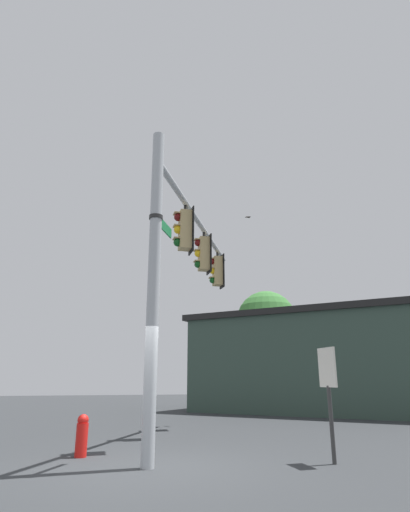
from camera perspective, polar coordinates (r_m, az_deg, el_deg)
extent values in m
plane|color=#2D3033|center=(8.45, -7.79, -26.49)|extent=(80.00, 80.00, 0.00)
cylinder|color=#ADB2B7|center=(8.52, -6.93, -3.62)|extent=(0.25, 0.25, 6.73)
cylinder|color=#ADB2B7|center=(12.98, -0.65, 4.20)|extent=(7.17, 3.81, 0.16)
cylinder|color=black|center=(11.36, -2.67, 6.40)|extent=(0.08, 0.08, 0.18)
cube|color=tan|center=(11.13, -2.72, 3.48)|extent=(0.36, 0.30, 1.05)
sphere|color=#590F0F|center=(11.22, -3.64, 5.24)|extent=(0.22, 0.22, 0.22)
cube|color=tan|center=(11.26, -3.73, 5.71)|extent=(0.24, 0.20, 0.03)
sphere|color=yellow|center=(11.10, -3.67, 3.56)|extent=(0.22, 0.22, 0.22)
cube|color=tan|center=(11.13, -3.76, 4.04)|extent=(0.24, 0.20, 0.03)
sphere|color=#0F4C19|center=(10.99, -3.70, 1.84)|extent=(0.22, 0.22, 0.22)
cube|color=tan|center=(11.01, -3.80, 2.34)|extent=(0.24, 0.20, 0.03)
cube|color=black|center=(11.17, -1.86, 3.40)|extent=(0.54, 0.03, 1.22)
cylinder|color=black|center=(13.37, -0.16, 2.80)|extent=(0.08, 0.08, 0.18)
cube|color=tan|center=(13.18, -0.17, 0.28)|extent=(0.36, 0.30, 1.05)
sphere|color=#590F0F|center=(13.24, -0.95, 1.79)|extent=(0.22, 0.22, 0.22)
cube|color=tan|center=(13.27, -1.04, 2.20)|extent=(0.24, 0.20, 0.03)
sphere|color=yellow|center=(13.14, -0.96, 0.34)|extent=(0.22, 0.22, 0.22)
cube|color=tan|center=(13.16, -1.04, 0.76)|extent=(0.24, 0.20, 0.03)
sphere|color=#0F4C19|center=(13.04, -0.97, -1.14)|extent=(0.22, 0.22, 0.22)
cube|color=tan|center=(13.06, -1.05, -0.71)|extent=(0.24, 0.20, 0.03)
cube|color=black|center=(13.22, 0.55, 0.22)|extent=(0.54, 0.03, 1.22)
cylinder|color=black|center=(15.44, 1.67, 0.16)|extent=(0.08, 0.08, 0.18)
cube|color=tan|center=(15.28, 1.69, -2.05)|extent=(0.36, 0.30, 1.05)
sphere|color=#590F0F|center=(15.32, 1.00, -0.74)|extent=(0.22, 0.22, 0.22)
cube|color=tan|center=(15.34, 0.93, -0.38)|extent=(0.24, 0.20, 0.03)
sphere|color=yellow|center=(15.23, 1.01, -2.01)|extent=(0.22, 0.22, 0.22)
cube|color=tan|center=(15.24, 0.93, -1.65)|extent=(0.24, 0.20, 0.03)
sphere|color=#0F4C19|center=(15.14, 1.02, -3.29)|extent=(0.22, 0.22, 0.22)
cube|color=tan|center=(15.16, 0.94, -2.92)|extent=(0.24, 0.20, 0.03)
cube|color=black|center=(15.32, 2.30, -2.09)|extent=(0.54, 0.03, 1.22)
cube|color=#147238|center=(9.46, -5.43, 3.87)|extent=(0.83, 0.45, 0.22)
cube|color=white|center=(9.46, -5.52, 3.88)|extent=(0.82, 0.43, 0.04)
cylinder|color=#262626|center=(8.93, -6.62, 5.16)|extent=(0.29, 0.29, 0.08)
ellipsoid|color=#4C4742|center=(17.67, 5.81, 5.23)|extent=(0.12, 0.21, 0.06)
cube|color=#4C4742|center=(17.66, 5.84, 5.28)|extent=(0.31, 0.13, 0.11)
cube|color=#4C4742|center=(17.69, 5.77, 5.24)|extent=(0.31, 0.13, 0.09)
cube|color=#33473D|center=(22.88, 17.11, -13.87)|extent=(14.13, 14.34, 4.46)
cube|color=maroon|center=(26.65, 18.90, -13.49)|extent=(8.82, 9.19, 0.30)
cube|color=black|center=(23.08, 16.61, -7.97)|extent=(14.70, 14.91, 0.30)
cylinder|color=#4C3823|center=(26.12, 8.56, -15.41)|extent=(0.34, 0.34, 3.74)
sphere|color=#387533|center=(26.35, 8.27, -8.60)|extent=(3.59, 3.59, 3.59)
cylinder|color=red|center=(9.80, -16.28, -22.68)|extent=(0.24, 0.24, 0.65)
sphere|color=red|center=(9.76, -16.09, -20.44)|extent=(0.23, 0.23, 0.23)
cylinder|color=red|center=(9.96, -16.25, -22.38)|extent=(0.12, 0.10, 0.10)
cylinder|color=#333333|center=(9.01, 16.66, -20.85)|extent=(0.08, 0.08, 1.40)
cube|color=silver|center=(8.98, 16.11, -14.19)|extent=(0.60, 0.04, 0.76)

